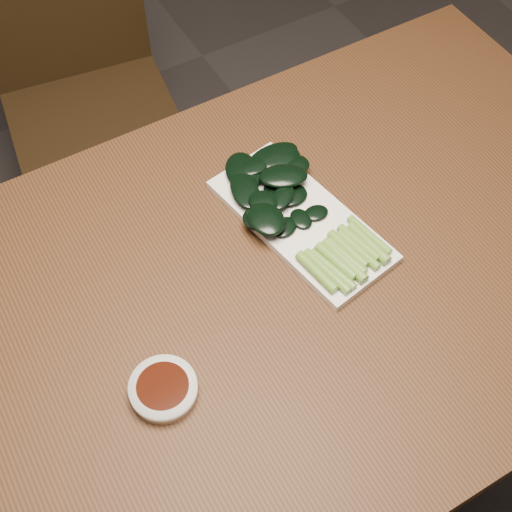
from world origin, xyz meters
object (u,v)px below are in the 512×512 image
object	(u,v)px
table	(255,316)
sauce_bowl	(163,389)
chair_far	(84,87)
serving_plate	(301,221)
gai_lan	(290,202)

from	to	relation	value
table	sauce_bowl	distance (m)	0.22
table	sauce_bowl	xyz separation A→B (m)	(-0.19, -0.08, 0.08)
table	sauce_bowl	world-z (taller)	sauce_bowl
chair_far	sauce_bowl	distance (m)	0.98
table	chair_far	size ratio (longest dim) A/B	1.57
serving_plate	gai_lan	xyz separation A→B (m)	(-0.00, 0.03, 0.02)
table	gai_lan	distance (m)	0.19
table	gai_lan	size ratio (longest dim) A/B	4.23
table	gai_lan	xyz separation A→B (m)	(0.13, 0.11, 0.10)
sauce_bowl	chair_far	bearing A→B (deg)	77.68
gai_lan	serving_plate	bearing A→B (deg)	-81.12
table	serving_plate	xyz separation A→B (m)	(0.13, 0.08, 0.08)
table	serving_plate	distance (m)	0.17
chair_far	gai_lan	distance (m)	0.80
table	sauce_bowl	bearing A→B (deg)	-157.80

